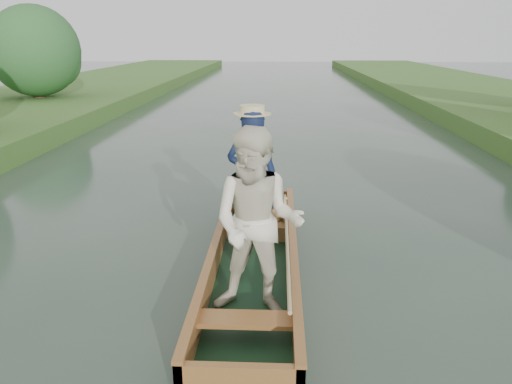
{
  "coord_description": "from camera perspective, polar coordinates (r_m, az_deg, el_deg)",
  "views": [
    {
      "loc": [
        0.3,
        -5.96,
        2.99
      ],
      "look_at": [
        0.0,
        0.6,
        0.95
      ],
      "focal_mm": 35.0,
      "sensor_mm": 36.0,
      "label": 1
    }
  ],
  "objects": [
    {
      "name": "ground",
      "position": [
        6.68,
        -0.24,
        -9.35
      ],
      "size": [
        120.0,
        120.0,
        0.0
      ],
      "primitive_type": "plane",
      "color": "#283D30",
      "rests_on": "ground"
    },
    {
      "name": "punt",
      "position": [
        6.1,
        -0.02,
        -3.53
      ],
      "size": [
        1.21,
        5.0,
        2.15
      ],
      "color": "black",
      "rests_on": "ground"
    },
    {
      "name": "trees_far",
      "position": [
        15.01,
        -2.52,
        14.91
      ],
      "size": [
        22.91,
        14.08,
        4.27
      ],
      "color": "#47331E",
      "rests_on": "ground"
    }
  ]
}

